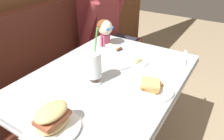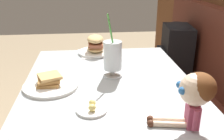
% 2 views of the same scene
% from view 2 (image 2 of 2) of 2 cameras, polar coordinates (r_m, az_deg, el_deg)
% --- Properties ---
extents(diner_table, '(1.11, 0.81, 0.74)m').
position_cam_2_polar(diner_table, '(1.29, -0.53, -11.22)').
color(diner_table, '#B2BCC1').
rests_on(diner_table, ground).
extents(toast_plate, '(0.25, 0.25, 0.06)m').
position_cam_2_polar(toast_plate, '(1.19, -13.69, -3.07)').
color(toast_plate, white).
rests_on(toast_plate, diner_table).
extents(milkshake_glass, '(0.10, 0.10, 0.32)m').
position_cam_2_polar(milkshake_glass, '(1.24, 0.14, 2.90)').
color(milkshake_glass, silver).
rests_on(milkshake_glass, diner_table).
extents(sandwich_plate, '(0.23, 0.23, 0.12)m').
position_cam_2_polar(sandwich_plate, '(1.61, -3.74, 5.33)').
color(sandwich_plate, white).
rests_on(sandwich_plate, diner_table).
extents(butter_saucer, '(0.12, 0.12, 0.04)m').
position_cam_2_polar(butter_saucer, '(0.98, -4.54, -8.64)').
color(butter_saucer, white).
rests_on(butter_saucer, diner_table).
extents(seated_doll, '(0.13, 0.23, 0.20)m').
position_cam_2_polar(seated_doll, '(0.88, 18.25, -4.81)').
color(seated_doll, '#B74C6B').
rests_on(seated_doll, diner_table).
extents(backpack, '(0.32, 0.28, 0.41)m').
position_cam_2_polar(backpack, '(2.08, 14.17, 4.96)').
color(backpack, black).
rests_on(backpack, booth_bench).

